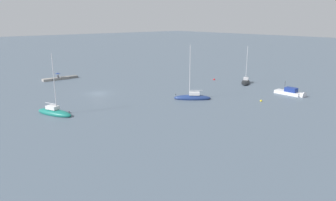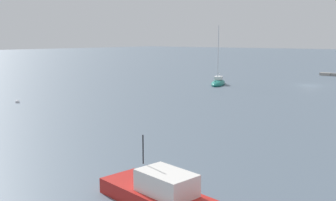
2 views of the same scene
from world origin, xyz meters
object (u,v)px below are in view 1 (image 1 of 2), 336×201
Objects in this scene: mooring_buoy_near at (261,101)px; sailboat_black_mid at (246,82)px; motorboat_white_far at (293,93)px; mooring_buoy_far at (214,80)px; umbrella_open_navy at (58,73)px; sailboat_navy_far at (193,97)px; person_seated_grey_left at (58,76)px; sailboat_teal_near at (54,112)px.

sailboat_black_mid is at bearing -134.39° from mooring_buoy_near.
motorboat_white_far is 11.96× the size of mooring_buoy_far.
umbrella_open_navy is 49.50m from sailboat_black_mid.
mooring_buoy_far is at bearing -15.44° from sailboat_black_mid.
sailboat_black_mid is 0.86× the size of sailboat_navy_far.
mooring_buoy_far is (2.72, -8.16, -0.25)m from sailboat_black_mid.
sailboat_navy_far is at bearing 108.17° from umbrella_open_navy.
umbrella_open_navy is 58.94m from motorboat_white_far.
mooring_buoy_far is (-9.78, -20.94, 0.02)m from mooring_buoy_near.
sailboat_black_mid reaches higher than umbrella_open_navy.
person_seated_grey_left is 0.06× the size of sailboat_navy_far.
sailboat_teal_near reaches higher than mooring_buoy_near.
sailboat_navy_far is 13.63m from mooring_buoy_near.
sailboat_teal_near is 1.11× the size of sailboat_black_mid.
umbrella_open_navy reaches higher than person_seated_grey_left.
person_seated_grey_left is 0.51× the size of umbrella_open_navy.
sailboat_teal_near reaches higher than person_seated_grey_left.
mooring_buoy_near is (-34.63, 18.04, -0.29)m from sailboat_teal_near.
sailboat_teal_near is (12.82, 30.37, -0.50)m from person_seated_grey_left.
sailboat_teal_near is 23.89× the size of mooring_buoy_near.
mooring_buoy_near is at bearing 130.83° from sailboat_teal_near.
motorboat_white_far is (-31.36, 49.88, -0.49)m from person_seated_grey_left.
sailboat_black_mid is at bearing 108.43° from mooring_buoy_far.
motorboat_white_far is 9.67m from mooring_buoy_near.
sailboat_navy_far reaches higher than motorboat_white_far.
sailboat_black_mid is at bearing -40.67° from sailboat_navy_far.
person_seated_grey_left is 0.08× the size of sailboat_black_mid.
person_seated_grey_left is 40.39m from sailboat_navy_far.
motorboat_white_far reaches higher than mooring_buoy_far.
motorboat_white_far is at bearing 89.41° from mooring_buoy_far.
motorboat_white_far is 22.41m from mooring_buoy_far.
sailboat_black_mid is (-47.14, 5.27, -0.03)m from sailboat_teal_near.
person_seated_grey_left is at bearing 60.33° from sailboat_navy_far.
person_seated_grey_left is at bearing 10.05° from sailboat_black_mid.
person_seated_grey_left is 1.34× the size of mooring_buoy_far.
motorboat_white_far is at bearing 171.27° from mooring_buoy_near.
sailboat_teal_near is at bearing -27.52° from mooring_buoy_near.
sailboat_black_mid is 17.89× the size of mooring_buoy_far.
mooring_buoy_far reaches higher than mooring_buoy_near.
person_seated_grey_left is 1.61× the size of mooring_buoy_near.
person_seated_grey_left is 32.97m from sailboat_teal_near.
sailboat_navy_far is (-12.60, 38.37, -0.50)m from person_seated_grey_left.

